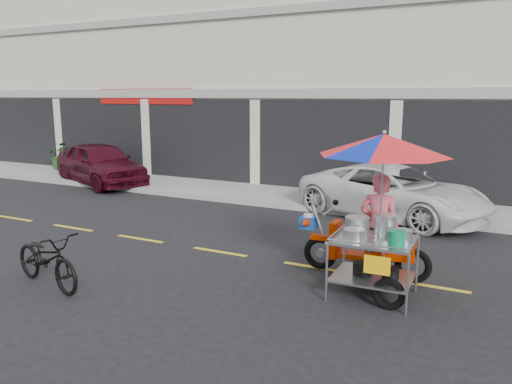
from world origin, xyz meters
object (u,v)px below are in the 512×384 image
at_px(white_pickup, 393,192).
at_px(near_bicycle, 47,259).
at_px(food_vendor_rig, 379,190).
at_px(maroon_sedan, 100,164).

height_order(white_pickup, near_bicycle, white_pickup).
bearing_deg(near_bicycle, food_vendor_rig, -51.37).
relative_size(near_bicycle, food_vendor_rig, 0.69).
xyz_separation_m(near_bicycle, food_vendor_rig, (4.74, 2.31, 1.14)).
bearing_deg(white_pickup, food_vendor_rig, -152.18).
bearing_deg(maroon_sedan, white_pickup, -70.17).
xyz_separation_m(white_pickup, food_vendor_rig, (0.76, -4.89, 0.94)).
bearing_deg(white_pickup, maroon_sedan, 107.69).
distance_m(near_bicycle, food_vendor_rig, 5.40).
bearing_deg(food_vendor_rig, near_bicycle, -155.63).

